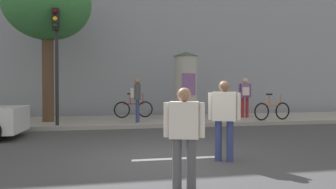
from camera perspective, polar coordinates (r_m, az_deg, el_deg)
name	(u,v)px	position (r m, az deg, el deg)	size (l,w,h in m)	color
ground_plane	(175,159)	(6.83, 1.18, -11.37)	(80.00, 80.00, 0.00)	#38383A
sidewalk_curb	(139,121)	(13.66, -5.19, -4.69)	(36.00, 4.00, 0.15)	gray
lane_markings	(175,159)	(6.83, 1.18, -11.34)	(25.80, 0.16, 0.01)	silver
building_backdrop	(129,18)	(18.98, -6.88, 13.43)	(36.00, 5.00, 10.98)	gray
traffic_light	(56,47)	(11.94, -19.30, 8.00)	(0.24, 0.45, 4.08)	black
poster_column	(186,84)	(13.98, 3.19, 1.79)	(1.07, 1.07, 2.90)	#9E9B93
street_tree	(47,5)	(13.77, -20.70, 14.76)	(3.37, 3.37, 6.06)	#4C3826
pedestrian_near_pole	(224,114)	(6.57, 9.99, -3.43)	(0.60, 0.41, 1.63)	navy
pedestrian_tallest	(184,131)	(4.70, 2.90, -6.46)	(0.58, 0.36, 1.49)	#4C4C51
pedestrian_with_backpack	(137,96)	(12.35, -5.56, -0.25)	(0.43, 0.59, 1.70)	navy
pedestrian_with_bag	(245,94)	(14.62, 13.57, 0.08)	(0.55, 0.45, 1.76)	maroon
bicycle_leaning	(272,111)	(13.82, 18.08, -2.74)	(1.75, 0.36, 1.09)	black
bicycle_upright	(134,109)	(14.28, -6.13, -2.56)	(1.76, 0.32, 1.09)	black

